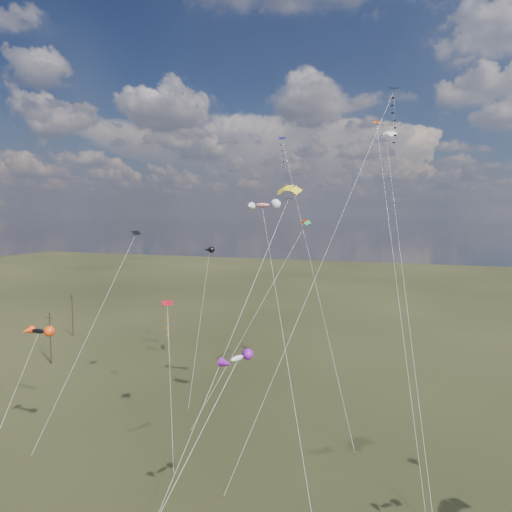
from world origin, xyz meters
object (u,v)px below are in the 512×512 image
(utility_pole_near, at_px, (50,338))
(utility_pole_far, at_px, (72,315))
(diamond_black_high, at_px, (385,136))
(parafoil_yellow, at_px, (288,189))
(novelty_black_orange, at_px, (38,331))

(utility_pole_near, height_order, utility_pole_far, same)
(utility_pole_far, height_order, diamond_black_high, diamond_black_high)
(parafoil_yellow, bearing_deg, diamond_black_high, 36.70)
(diamond_black_high, relative_size, novelty_black_orange, 2.92)
(utility_pole_near, bearing_deg, utility_pole_far, 119.74)
(novelty_black_orange, bearing_deg, utility_pole_near, 131.82)
(diamond_black_high, height_order, novelty_black_orange, diamond_black_high)
(diamond_black_high, bearing_deg, utility_pole_near, 172.07)
(utility_pole_near, distance_m, parafoil_yellow, 48.53)
(diamond_black_high, xyz_separation_m, parafoil_yellow, (-8.22, -6.12, -5.44))
(diamond_black_high, bearing_deg, novelty_black_orange, -156.83)
(utility_pole_far, bearing_deg, diamond_black_high, -19.92)
(diamond_black_high, xyz_separation_m, novelty_black_orange, (-31.51, -13.48, -19.21))
(utility_pole_far, bearing_deg, parafoil_yellow, -28.64)
(utility_pole_near, distance_m, utility_pole_far, 16.12)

